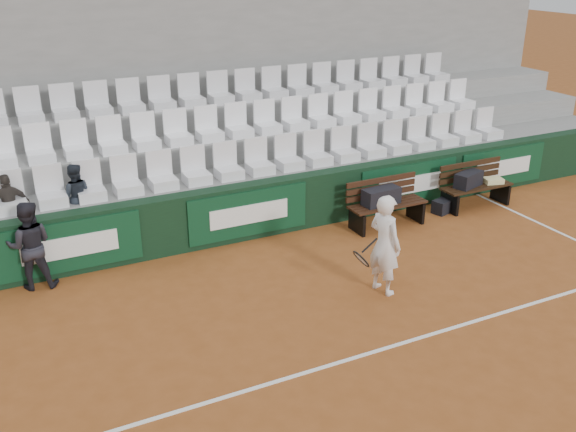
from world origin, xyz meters
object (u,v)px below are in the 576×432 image
object	(u,v)px
water_bottle_near	(362,226)
sports_bag_left	(381,196)
bench_right	(476,196)
sports_bag_right	(469,179)
spectator_b	(5,179)
tennis_player	(385,245)
spectator_c	(72,169)
water_bottle_far	(422,212)
ball_kid	(30,245)
bench_left	(387,215)
sports_bag_ground	(443,206)

from	to	relation	value
water_bottle_near	sports_bag_left	bearing A→B (deg)	6.51
bench_right	sports_bag_left	distance (m)	2.30
sports_bag_right	spectator_b	size ratio (longest dim) A/B	0.60
tennis_player	spectator_c	world-z (taller)	spectator_c
water_bottle_far	spectator_b	xyz separation A→B (m)	(-7.08, 1.19, 1.39)
tennis_player	spectator_c	xyz separation A→B (m)	(-3.83, 3.20, 0.77)
ball_kid	spectator_c	distance (m)	1.41
bench_right	tennis_player	xyz separation A→B (m)	(-3.60, -2.05, 0.54)
water_bottle_far	spectator_b	size ratio (longest dim) A/B	0.25
bench_left	water_bottle_far	bearing A→B (deg)	-0.64
ball_kid	spectator_b	bearing A→B (deg)	-67.66
spectator_c	ball_kid	bearing A→B (deg)	54.81
bench_left	bench_right	xyz separation A→B (m)	(2.14, 0.03, 0.00)
sports_bag_ground	spectator_b	size ratio (longest dim) A/B	0.41
water_bottle_far	ball_kid	world-z (taller)	ball_kid
ball_kid	spectator_c	bearing A→B (deg)	-126.85
sports_bag_left	ball_kid	world-z (taller)	ball_kid
sports_bag_right	sports_bag_ground	bearing A→B (deg)	-179.95
sports_bag_right	water_bottle_near	world-z (taller)	sports_bag_right
water_bottle_far	bench_right	bearing A→B (deg)	1.72
bench_left	water_bottle_far	size ratio (longest dim) A/B	5.65
water_bottle_far	tennis_player	distance (m)	3.09
bench_right	sports_bag_ground	bearing A→B (deg)	176.99
sports_bag_left	spectator_c	distance (m)	5.37
water_bottle_near	spectator_b	size ratio (longest dim) A/B	0.21
bench_left	spectator_b	world-z (taller)	spectator_b
water_bottle_near	spectator_b	world-z (taller)	spectator_b
bench_right	sports_bag_left	xyz separation A→B (m)	(-2.27, 0.00, 0.38)
sports_bag_left	bench_left	bearing A→B (deg)	-15.33
bench_left	ball_kid	world-z (taller)	ball_kid
spectator_b	water_bottle_far	bearing A→B (deg)	157.95
bench_right	spectator_b	distance (m)	8.59
sports_bag_ground	spectator_c	bearing A→B (deg)	170.51
sports_bag_left	ball_kid	size ratio (longest dim) A/B	0.51
water_bottle_far	ball_kid	xyz separation A→B (m)	(-6.92, 0.43, 0.56)
spectator_b	spectator_c	bearing A→B (deg)	167.53
sports_bag_right	water_bottle_near	distance (m)	2.53
water_bottle_near	water_bottle_far	size ratio (longest dim) A/B	0.83
water_bottle_far	bench_left	bearing A→B (deg)	179.36
spectator_b	spectator_c	xyz separation A→B (m)	(0.99, 0.00, 0.01)
bench_left	water_bottle_near	bearing A→B (deg)	-178.78
bench_left	water_bottle_far	xyz separation A→B (m)	(0.80, -0.01, -0.09)
water_bottle_near	ball_kid	distance (m)	5.62
bench_right	sports_bag_right	world-z (taller)	sports_bag_right
water_bottle_near	ball_kid	size ratio (longest dim) A/B	0.16
sports_bag_left	spectator_b	size ratio (longest dim) A/B	0.67
sports_bag_right	ball_kid	size ratio (longest dim) A/B	0.45
sports_bag_right	tennis_player	world-z (taller)	tennis_player
water_bottle_far	ball_kid	size ratio (longest dim) A/B	0.19
sports_bag_left	spectator_b	distance (m)	6.32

